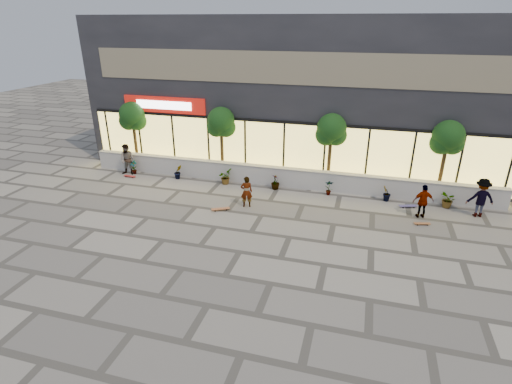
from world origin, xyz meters
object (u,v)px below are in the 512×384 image
(tree_mideast, at_px, (331,132))
(skater_right_far, at_px, (481,198))
(tree_midwest, at_px, (221,124))
(skateboard_right_far, at_px, (408,206))
(skater_right_near, at_px, (423,201))
(skateboard_center, at_px, (221,209))
(skateboard_right_near, at_px, (422,223))
(skater_center, at_px, (246,192))
(tree_west, at_px, (132,118))
(skater_left, at_px, (127,160))
(skateboard_left, at_px, (130,176))
(tree_east, at_px, (448,140))

(tree_mideast, height_order, skater_right_far, tree_mideast)
(tree_midwest, height_order, skateboard_right_far, tree_midwest)
(skater_right_near, relative_size, skateboard_center, 1.82)
(tree_mideast, height_order, skateboard_right_near, tree_mideast)
(skateboard_right_far, bearing_deg, tree_mideast, 138.24)
(skater_center, xyz_separation_m, skateboard_right_far, (7.45, 1.97, -0.68))
(tree_west, bearing_deg, skater_left, -80.01)
(skater_left, relative_size, skateboard_right_near, 2.47)
(skateboard_left, bearing_deg, skater_left, 127.63)
(skater_center, height_order, skateboard_center, skater_center)
(tree_east, bearing_deg, skateboard_center, -155.87)
(tree_west, height_order, tree_midwest, same)
(tree_west, height_order, skateboard_left, tree_west)
(tree_mideast, height_order, skater_center, tree_mideast)
(tree_east, bearing_deg, skateboard_right_near, -106.28)
(tree_east, distance_m, skater_right_near, 3.59)
(skater_right_far, relative_size, skateboard_right_far, 2.07)
(tree_midwest, distance_m, skater_left, 5.82)
(skater_center, xyz_separation_m, skateboard_left, (-7.53, 1.89, -0.70))
(tree_west, height_order, skateboard_center, tree_west)
(tree_west, height_order, skater_right_near, tree_west)
(tree_mideast, xyz_separation_m, skater_center, (-3.43, -3.70, -2.22))
(skater_right_far, bearing_deg, tree_west, -16.23)
(skater_left, height_order, skateboard_right_far, skater_left)
(tree_midwest, bearing_deg, tree_west, 180.00)
(skateboard_left, bearing_deg, skateboard_right_near, -3.56)
(skateboard_right_near, bearing_deg, skater_right_near, 76.01)
(tree_west, relative_size, skater_right_near, 2.49)
(skateboard_right_near, bearing_deg, skateboard_right_far, 91.81)
(skater_right_far, distance_m, skateboard_left, 17.97)
(tree_west, relative_size, tree_mideast, 1.00)
(skater_left, bearing_deg, skater_right_near, -8.61)
(tree_midwest, height_order, skater_center, tree_midwest)
(skater_right_near, bearing_deg, skateboard_center, -3.71)
(skater_right_near, distance_m, skateboard_right_far, 1.26)
(tree_west, distance_m, skateboard_right_near, 16.62)
(skateboard_right_far, bearing_deg, skater_right_far, -20.26)
(tree_west, relative_size, tree_east, 1.00)
(skater_center, bearing_deg, skater_right_near, 167.24)
(tree_mideast, xyz_separation_m, skateboard_right_near, (4.50, -3.42, -2.92))
(tree_mideast, xyz_separation_m, skater_right_far, (6.99, -1.82, -2.08))
(tree_mideast, relative_size, tree_east, 1.00)
(skater_center, relative_size, skater_left, 0.86)
(skater_center, height_order, skater_right_near, skater_right_near)
(skater_right_far, distance_m, skateboard_right_far, 3.08)
(tree_mideast, distance_m, skater_right_far, 7.51)
(tree_midwest, relative_size, tree_east, 1.00)
(tree_mideast, height_order, skateboard_center, tree_mideast)
(skater_center, xyz_separation_m, skateboard_center, (-1.04, -0.77, -0.68))
(skateboard_center, distance_m, skateboard_right_near, 9.03)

